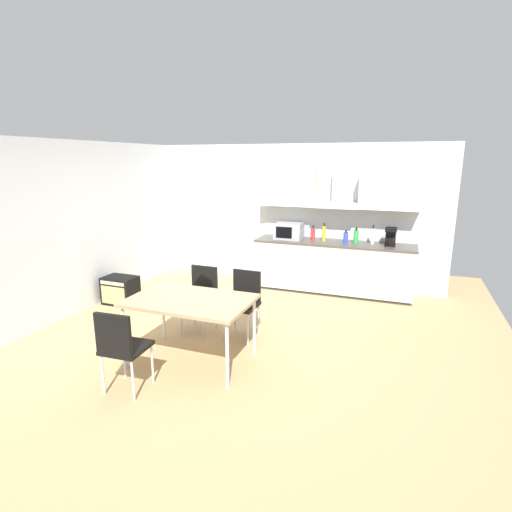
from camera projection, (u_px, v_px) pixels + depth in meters
ground_plane at (213, 345)px, 5.01m from camera, size 7.24×8.83×0.02m
wall_back at (284, 214)px, 7.43m from camera, size 5.79×0.10×2.54m
wall_left at (52, 233)px, 5.54m from camera, size 0.10×7.07×2.54m
kitchen_counter at (333, 267)px, 6.94m from camera, size 2.70×0.68×0.89m
backsplash_tile at (338, 224)px, 7.06m from camera, size 2.68×0.02×0.52m
upper_wall_cabinets at (338, 190)px, 6.77m from camera, size 2.68×0.40×0.64m
microwave at (289, 231)px, 7.07m from camera, size 0.48×0.35×0.28m
coffee_maker at (391, 237)px, 6.51m from camera, size 0.18×0.19×0.30m
bottle_green at (356, 237)px, 6.67m from camera, size 0.08×0.08×0.27m
bottle_blue at (346, 237)px, 6.74m from camera, size 0.08×0.08×0.22m
bottle_yellow at (324, 233)px, 6.86m from camera, size 0.06×0.06×0.32m
bottle_red at (313, 234)px, 6.94m from camera, size 0.07×0.07×0.26m
bottle_white at (373, 236)px, 6.63m from camera, size 0.06×0.06×0.32m
dining_table at (190, 303)px, 4.45m from camera, size 1.36×0.88×0.75m
chair_far_right at (244, 297)px, 5.13m from camera, size 0.42×0.42×0.87m
chair_near_left at (121, 343)px, 3.85m from camera, size 0.42×0.42×0.87m
chair_far_left at (201, 292)px, 5.34m from camera, size 0.41×0.41×0.87m
guitar_amp at (121, 290)px, 6.40m from camera, size 0.52×0.37×0.44m
pendant_lamp at (187, 218)px, 4.23m from camera, size 0.32×0.32×0.22m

